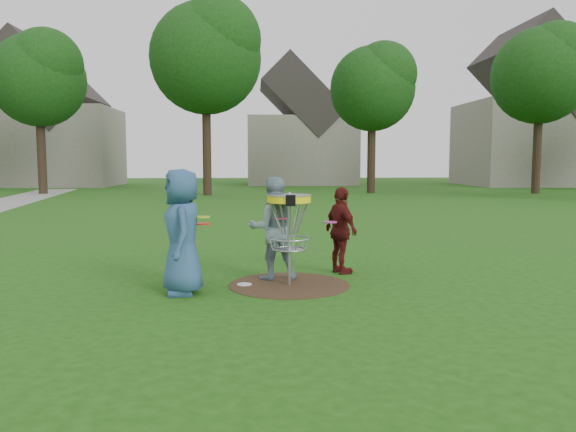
{
  "coord_description": "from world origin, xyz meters",
  "views": [
    {
      "loc": [
        -0.5,
        -8.16,
        1.85
      ],
      "look_at": [
        0.0,
        0.3,
        1.0
      ],
      "focal_mm": 35.0,
      "sensor_mm": 36.0,
      "label": 1
    }
  ],
  "objects": [
    {
      "name": "disc_golf_basket",
      "position": [
        0.0,
        -0.0,
        1.02
      ],
      "size": [
        0.66,
        0.67,
        1.38
      ],
      "color": "#9EA0A5",
      "rests_on": "ground"
    },
    {
      "name": "tree_row",
      "position": [
        0.44,
        20.67,
        6.21
      ],
      "size": [
        51.2,
        17.42,
        9.9
      ],
      "color": "#38281C",
      "rests_on": "ground"
    },
    {
      "name": "house_row",
      "position": [
        4.78,
        33.07,
        4.14
      ],
      "size": [
        44.5,
        10.65,
        11.62
      ],
      "color": "gray",
      "rests_on": "ground"
    },
    {
      "name": "dirt_patch",
      "position": [
        0.0,
        0.0,
        0.0
      ],
      "size": [
        1.8,
        1.8,
        0.01
      ],
      "primitive_type": "cylinder",
      "color": "#47331E",
      "rests_on": "ground"
    },
    {
      "name": "disc_on_grass",
      "position": [
        -0.67,
        0.02,
        0.01
      ],
      "size": [
        0.22,
        0.22,
        0.02
      ],
      "primitive_type": "cylinder",
      "color": "silver",
      "rests_on": "ground"
    },
    {
      "name": "player_blue",
      "position": [
        -1.5,
        -0.45,
        0.87
      ],
      "size": [
        0.7,
        0.93,
        1.73
      ],
      "primitive_type": "imported",
      "rotation": [
        0.0,
        0.0,
        -1.39
      ],
      "color": "#2E537F",
      "rests_on": "ground"
    },
    {
      "name": "player_grey",
      "position": [
        -0.23,
        0.46,
        0.8
      ],
      "size": [
        0.86,
        0.72,
        1.59
      ],
      "primitive_type": "imported",
      "rotation": [
        0.0,
        0.0,
        3.31
      ],
      "color": "#7E99A3",
      "rests_on": "ground"
    },
    {
      "name": "player_black",
      "position": [
        -1.55,
        0.17,
        0.74
      ],
      "size": [
        0.6,
        0.65,
        1.48
      ],
      "primitive_type": "imported",
      "rotation": [
        0.0,
        0.0,
        -0.96
      ],
      "color": "black",
      "rests_on": "ground"
    },
    {
      "name": "held_discs",
      "position": [
        -0.48,
        0.15,
        0.95
      ],
      "size": [
        2.18,
        1.22,
        0.21
      ],
      "color": "#B0D317",
      "rests_on": "ground"
    },
    {
      "name": "ground",
      "position": [
        0.0,
        0.0,
        0.0
      ],
      "size": [
        100.0,
        100.0,
        0.0
      ],
      "primitive_type": "plane",
      "color": "#19470F",
      "rests_on": "ground"
    },
    {
      "name": "player_maroon",
      "position": [
        0.9,
        0.82,
        0.71
      ],
      "size": [
        0.65,
        0.9,
        1.41
      ],
      "primitive_type": "imported",
      "rotation": [
        0.0,
        0.0,
        1.99
      ],
      "color": "#531413",
      "rests_on": "ground"
    }
  ]
}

